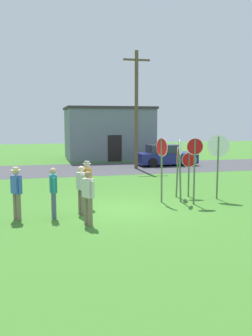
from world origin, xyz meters
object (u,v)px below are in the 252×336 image
at_px(person_in_blue, 87,181).
at_px(person_holding_notes, 81,187).
at_px(utility_pole, 136,108).
at_px(person_in_teal, 88,195).
at_px(stop_sign_low_front, 180,161).
at_px(stop_sign_rear_right, 195,160).
at_px(person_with_sunhat, 16,190).
at_px(stop_sign_nearest, 218,155).
at_px(stop_sign_leaning_left, 162,159).
at_px(stop_sign_center_cluster, 178,163).
at_px(stop_sign_rear_left, 189,167).
at_px(person_on_left, 53,190).
at_px(parked_car_on_street, 166,156).

bearing_deg(person_in_blue, person_holding_notes, -108.41).
relative_size(utility_pole, person_in_teal, 4.60).
distance_m(stop_sign_low_front, stop_sign_rear_right, 0.65).
relative_size(utility_pole, stop_sign_low_front, 3.11).
relative_size(stop_sign_rear_right, person_with_sunhat, 1.48).
bearing_deg(stop_sign_low_front, utility_pole, 84.32).
height_order(person_holding_notes, person_with_sunhat, person_with_sunhat).
relative_size(utility_pole, stop_sign_nearest, 2.94).
bearing_deg(stop_sign_leaning_left, person_holding_notes, -161.29).
distance_m(stop_sign_center_cluster, stop_sign_rear_left, 0.54).
bearing_deg(stop_sign_center_cluster, stop_sign_rear_right, -84.74).
bearing_deg(stop_sign_nearest, person_on_left, -167.56).
bearing_deg(stop_sign_center_cluster, person_with_sunhat, -161.61).
relative_size(stop_sign_nearest, person_on_left, 1.57).
relative_size(stop_sign_rear_right, person_on_left, 1.52).
relative_size(utility_pole, stop_sign_center_cluster, 3.64).
height_order(stop_sign_leaning_left, person_holding_notes, stop_sign_leaning_left).
height_order(parked_car_on_street, stop_sign_nearest, stop_sign_nearest).
distance_m(stop_sign_rear_left, stop_sign_leaning_left, 1.76).
relative_size(person_in_blue, person_with_sunhat, 1.00).
height_order(parked_car_on_street, person_holding_notes, person_holding_notes).
bearing_deg(stop_sign_rear_left, parked_car_on_street, 75.09).
bearing_deg(stop_sign_leaning_left, person_in_teal, -142.77).
relative_size(stop_sign_nearest, person_in_blue, 1.52).
bearing_deg(stop_sign_low_front, stop_sign_leaning_left, 175.76).
relative_size(stop_sign_low_front, person_in_teal, 1.48).
relative_size(stop_sign_center_cluster, stop_sign_rear_left, 1.13).
distance_m(stop_sign_rear_left, person_in_blue, 4.56).
distance_m(stop_sign_low_front, stop_sign_center_cluster, 0.92).
bearing_deg(stop_sign_rear_left, stop_sign_leaning_left, -152.27).
xyz_separation_m(stop_sign_nearest, person_in_teal, (-5.71, -2.55, -0.90)).
bearing_deg(utility_pole, person_in_blue, -114.67).
xyz_separation_m(stop_sign_low_front, stop_sign_rear_right, (0.37, -0.53, 0.06)).
relative_size(stop_sign_rear_left, person_with_sunhat, 1.09).
relative_size(utility_pole, person_holding_notes, 4.60).
bearing_deg(stop_sign_low_front, person_in_blue, -179.11).
distance_m(parked_car_on_street, stop_sign_leaning_left, 12.29).
bearing_deg(person_with_sunhat, parked_car_on_street, 52.63).
bearing_deg(stop_sign_rear_left, stop_sign_nearest, -36.14).
bearing_deg(person_holding_notes, person_in_blue, 71.59).
relative_size(stop_sign_nearest, person_in_teal, 1.57).
relative_size(stop_sign_low_front, stop_sign_center_cluster, 1.17).
distance_m(utility_pole, person_on_left, 13.41).
distance_m(stop_sign_nearest, person_holding_notes, 5.95).
bearing_deg(person_with_sunhat, stop_sign_rear_right, 6.36).
relative_size(stop_sign_leaning_left, person_with_sunhat, 1.47).
distance_m(utility_pole, person_in_teal, 13.95).
xyz_separation_m(utility_pole, person_holding_notes, (-5.06, -11.29, -3.12)).
height_order(utility_pole, stop_sign_nearest, utility_pole).
xyz_separation_m(utility_pole, person_with_sunhat, (-7.18, -11.49, -3.08)).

